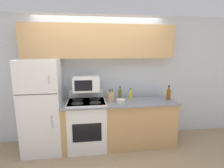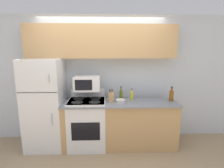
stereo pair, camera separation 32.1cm
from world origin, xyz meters
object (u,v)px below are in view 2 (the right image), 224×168
(bottle_cooking_spray, at_px, (132,95))
(bottle_olive_oil, at_px, (121,94))
(refrigerator, at_px, (45,104))
(bowl, at_px, (121,101))
(knife_block, at_px, (111,97))
(bottle_whiskey, at_px, (171,95))
(stove, at_px, (87,123))
(microwave, at_px, (87,83))

(bottle_cooking_spray, bearing_deg, bottle_olive_oil, 171.63)
(refrigerator, bearing_deg, bowl, -5.21)
(knife_block, distance_m, bottle_whiskey, 1.16)
(refrigerator, distance_m, bottle_cooking_spray, 1.68)
(knife_block, height_order, bottle_cooking_spray, knife_block)
(knife_block, bearing_deg, stove, -174.71)
(knife_block, bearing_deg, microwave, 170.85)
(refrigerator, relative_size, bottle_olive_oil, 6.57)
(bottle_olive_oil, bearing_deg, microwave, -174.65)
(bowl, height_order, bottle_whiskey, bottle_whiskey)
(microwave, relative_size, bottle_whiskey, 1.74)
(bottle_cooking_spray, bearing_deg, bowl, -138.20)
(bottle_whiskey, bearing_deg, refrigerator, 179.10)
(microwave, height_order, bottle_whiskey, microwave)
(stove, bearing_deg, refrigerator, 175.12)
(refrigerator, relative_size, microwave, 3.51)
(bottle_cooking_spray, bearing_deg, microwave, -177.94)
(knife_block, bearing_deg, bottle_whiskey, -0.62)
(bowl, distance_m, bottle_olive_oil, 0.25)
(bottle_whiskey, bearing_deg, bottle_olive_oil, 171.17)
(microwave, bearing_deg, refrigerator, -176.53)
(bowl, bearing_deg, stove, 174.37)
(knife_block, xyz_separation_m, bottle_whiskey, (1.16, -0.01, 0.02))
(stove, relative_size, microwave, 2.25)
(refrigerator, bearing_deg, knife_block, -1.15)
(stove, xyz_separation_m, microwave, (0.00, 0.12, 0.75))
(stove, xyz_separation_m, knife_block, (0.46, 0.04, 0.51))
(refrigerator, distance_m, bowl, 1.44)
(stove, distance_m, bottle_olive_oil, 0.86)
(knife_block, distance_m, bottle_olive_oil, 0.24)
(microwave, bearing_deg, bottle_whiskey, -3.06)
(knife_block, relative_size, bottle_whiskey, 0.87)
(bottle_cooking_spray, bearing_deg, stove, -170.38)
(microwave, height_order, bottle_olive_oil, microwave)
(microwave, relative_size, bottle_cooking_spray, 2.22)
(bottle_whiskey, height_order, bottle_olive_oil, bottle_whiskey)
(microwave, distance_m, bottle_cooking_spray, 0.90)
(knife_block, relative_size, bottle_cooking_spray, 1.11)
(refrigerator, height_order, bottle_whiskey, refrigerator)
(microwave, distance_m, bottle_olive_oil, 0.70)
(bottle_olive_oil, bearing_deg, stove, -164.96)
(knife_block, height_order, bowl, knife_block)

